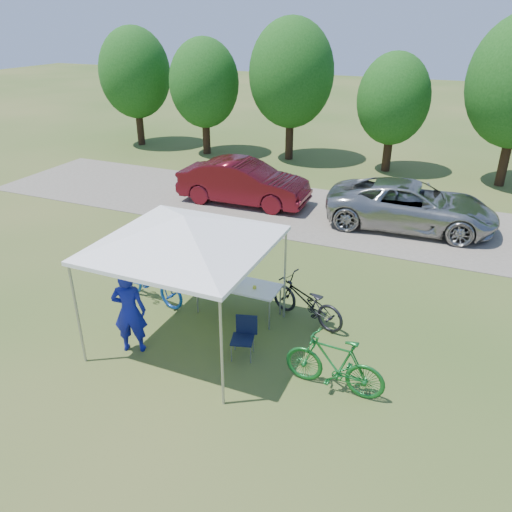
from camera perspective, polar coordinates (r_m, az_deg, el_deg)
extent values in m
plane|color=#2D5119|center=(10.65, -7.38, -9.20)|extent=(100.00, 100.00, 0.00)
cube|color=gray|center=(17.20, 6.05, 5.06)|extent=(24.00, 5.00, 0.02)
cylinder|color=#A5A5AA|center=(9.90, -19.72, -6.39)|extent=(0.05, 0.05, 2.10)
cylinder|color=#A5A5AA|center=(8.37, -3.93, -11.14)|extent=(0.05, 0.05, 2.10)
cylinder|color=#A5A5AA|center=(11.93, -10.31, 0.49)|extent=(0.05, 0.05, 2.10)
cylinder|color=#A5A5AA|center=(10.70, 3.32, -2.22)|extent=(0.05, 0.05, 2.10)
cube|color=white|center=(9.59, -8.09, 1.33)|extent=(3.15, 3.15, 0.08)
pyramid|color=white|center=(9.36, -8.32, 4.62)|extent=(4.53, 4.53, 0.55)
cylinder|color=#382314|center=(27.01, -13.11, 14.27)|extent=(0.36, 0.36, 1.89)
ellipsoid|color=#144711|center=(26.64, -13.69, 19.67)|extent=(3.46, 3.46, 4.32)
cylinder|color=#382314|center=(24.66, -5.69, 13.57)|extent=(0.36, 0.36, 1.75)
ellipsoid|color=#144711|center=(24.27, -5.95, 19.05)|extent=(3.20, 3.20, 4.00)
cylinder|color=#382314|center=(23.56, 3.84, 13.41)|extent=(0.36, 0.36, 2.03)
ellipsoid|color=#144711|center=(23.13, 4.05, 20.09)|extent=(3.71, 3.71, 4.64)
cylinder|color=#382314|center=(22.37, 14.77, 11.40)|extent=(0.36, 0.36, 1.61)
ellipsoid|color=#144711|center=(21.95, 15.44, 16.91)|extent=(2.94, 2.94, 3.68)
cylinder|color=#382314|center=(21.84, 26.53, 9.88)|extent=(0.36, 0.36, 2.10)
cube|color=white|center=(10.98, -2.03, -3.29)|extent=(1.84, 0.77, 0.04)
cylinder|color=#A5A5AA|center=(11.27, -6.73, -4.84)|extent=(0.04, 0.04, 0.72)
cylinder|color=#A5A5AA|center=(10.62, 1.53, -6.77)|extent=(0.04, 0.04, 0.72)
cylinder|color=#A5A5AA|center=(11.76, -5.17, -3.36)|extent=(0.04, 0.04, 0.72)
cylinder|color=#A5A5AA|center=(11.14, 2.78, -5.09)|extent=(0.04, 0.04, 0.72)
cube|color=#0E1532|center=(9.82, -1.57, -9.54)|extent=(0.52, 0.52, 0.04)
cube|color=#0E1532|center=(9.85, -1.08, -7.84)|extent=(0.42, 0.15, 0.42)
cylinder|color=#A5A5AA|center=(9.87, -3.02, -10.84)|extent=(0.02, 0.02, 0.38)
cylinder|color=#A5A5AA|center=(9.74, -1.00, -11.37)|extent=(0.02, 0.02, 0.38)
cylinder|color=#A5A5AA|center=(10.14, -2.08, -9.68)|extent=(0.02, 0.02, 0.38)
cylinder|color=#A5A5AA|center=(10.02, -0.11, -10.18)|extent=(0.02, 0.02, 0.38)
cube|color=white|center=(11.00, -3.33, -2.22)|extent=(0.46, 0.31, 0.31)
cube|color=white|center=(10.92, -3.36, -1.41)|extent=(0.48, 0.33, 0.04)
cylinder|color=gold|center=(10.76, -0.16, -3.60)|extent=(0.08, 0.08, 0.06)
imported|color=#121996|center=(10.04, -14.28, -6.12)|extent=(0.77, 0.65, 1.80)
imported|color=#1445B1|center=(11.84, -11.95, -2.80)|extent=(2.05, 1.05, 1.03)
imported|color=#166626|center=(9.07, 8.95, -12.06)|extent=(1.86, 0.62, 1.10)
imported|color=black|center=(10.88, 5.78, -5.16)|extent=(2.00, 1.25, 0.99)
imported|color=#A0A09C|center=(16.32, 17.31, 5.56)|extent=(5.29, 2.68, 1.43)
imported|color=#530D15|center=(17.68, -1.42, 8.42)|extent=(4.65, 1.75, 1.52)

